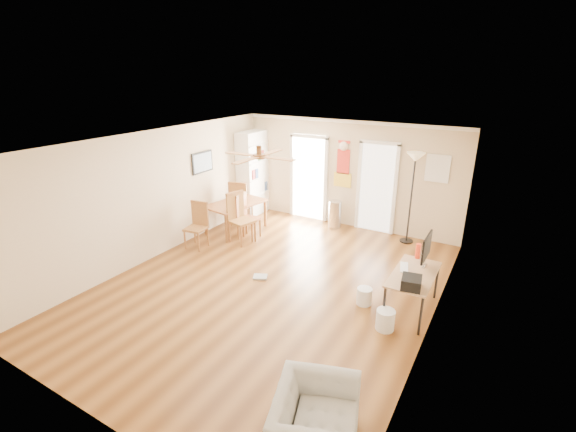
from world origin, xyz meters
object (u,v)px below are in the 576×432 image
Objects in this scene: dining_chair_right_a at (249,217)px; printer at (411,283)px; torchiere_lamp at (411,199)px; dining_table at (236,216)px; dining_chair_right_b at (242,218)px; trash_can at (335,214)px; dining_chair_far at (241,202)px; wastebasket_b at (385,320)px; wastebasket_a at (364,296)px; armchair at (316,421)px; dining_chair_near at (196,226)px; bookshelf at (254,173)px; computer_desk at (412,292)px.

printer is (4.05, -1.59, 0.23)m from dining_chair_right_a.
dining_table is at bearing -160.02° from torchiere_lamp.
dining_chair_right_a is at bearing -23.51° from dining_table.
dining_chair_right_b reaches higher than trash_can.
trash_can is at bearing -171.04° from dining_chair_far.
wastebasket_a is at bearing 135.54° from wastebasket_b.
dining_chair_right_a is (0.55, -0.24, 0.17)m from dining_table.
wastebasket_b is 2.31m from armchair.
dining_chair_near is at bearing 175.45° from wastebasket_a.
dining_chair_right_b is 4.11m from wastebasket_b.
dining_table is 4.14m from wastebasket_a.
dining_table is 0.78m from dining_chair_right_b.
bookshelf is 5.87m from printer.
torchiere_lamp reaches higher than printer.
trash_can is 4.15m from wastebasket_b.
torchiere_lamp is 6.25× the size of printer.
torchiere_lamp is at bearing 19.98° from dining_table.
dining_chair_right_b is 3.76m from torchiere_lamp.
trash_can is 1.91m from torchiere_lamp.
bookshelf is 3.24× the size of trash_can.
bookshelf is 5.62m from computer_desk.
torchiere_lamp reaches higher than dining_chair_right_b.
wastebasket_b is at bearing -147.73° from printer.
wastebasket_b is at bearing -18.42° from armchair.
dining_chair_right_a is 0.93× the size of dining_chair_far.
dining_chair_right_a is 0.27m from dining_chair_right_b.
dining_chair_near is at bearing -146.25° from torchiere_lamp.
armchair is (3.75, -3.86, -0.25)m from dining_chair_right_b.
dining_table is at bearing 76.48° from dining_chair_near.
trash_can is at bearing 4.35° from armchair.
trash_can is at bearing 121.98° from wastebasket_a.
dining_chair_far is at bearing -156.37° from trash_can.
dining_chair_near is (-0.70, -1.01, -0.02)m from dining_chair_right_a.
printer reaches higher than computer_desk.
torchiere_lamp reaches higher than trash_can.
torchiere_lamp is 1.63× the size of computer_desk.
dining_chair_right_a is at bearing -73.02° from bookshelf.
bookshelf reaches higher than dining_table.
bookshelf reaches higher than dining_chair_near.
computer_desk reaches higher than wastebasket_a.
dining_chair_right_b is 0.56× the size of torchiere_lamp.
printer is 0.34× the size of armchair.
dining_chair_right_b reaches higher than dining_chair_near.
dining_chair_far is 3.49× the size of wastebasket_b.
torchiere_lamp reaches higher than wastebasket_b.
dining_chair_far is 1.65× the size of trash_can.
torchiere_lamp is 7.02× the size of wastebasket_a.
dining_chair_near is 4.57m from wastebasket_b.
wastebasket_a is (1.83, -2.93, -0.19)m from trash_can.
dining_chair_right_b is 4.26m from printer.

